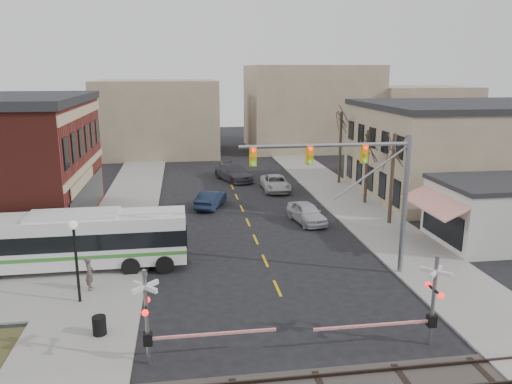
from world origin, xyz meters
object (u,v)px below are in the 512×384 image
transit_bus (75,240)px  pedestrian_near (90,273)px  rr_crossing_west (158,318)px  car_c (275,183)px  pedestrian_far (74,246)px  car_b (211,199)px  car_a (307,213)px  traffic_signal_mast (361,177)px  street_lamp (75,244)px  car_d (234,172)px  rr_crossing_east (424,302)px  trash_bin (99,325)px

transit_bus → pedestrian_near: transit_bus is taller
rr_crossing_west → car_c: size_ratio=1.07×
pedestrian_near → pedestrian_far: size_ratio=1.07×
car_b → car_a: bearing=163.4°
transit_bus → car_b: bearing=55.6°
traffic_signal_mast → pedestrian_far: size_ratio=5.54×
street_lamp → pedestrian_far: (-1.41, 5.99, -2.18)m
rr_crossing_west → car_a: bearing=59.4°
car_b → car_c: 8.34m
street_lamp → car_d: (10.54, 27.43, -2.30)m
street_lamp → pedestrian_far: 6.52m
rr_crossing_west → car_b: rr_crossing_west is taller
car_a → traffic_signal_mast: bearing=-98.4°
car_b → car_c: size_ratio=0.85×
car_c → pedestrian_far: size_ratio=3.09×
transit_bus → car_a: bearing=24.5°
car_b → pedestrian_far: bearing=72.1°
car_a → car_c: size_ratio=0.87×
traffic_signal_mast → car_d: (-4.25, 26.12, -4.86)m
street_lamp → car_d: bearing=69.0°
traffic_signal_mast → car_d: size_ratio=1.61×
car_c → street_lamp: bearing=-121.1°
rr_crossing_west → rr_crossing_east: size_ratio=1.00×
rr_crossing_east → car_a: size_ratio=1.23×
rr_crossing_west → pedestrian_far: 13.13m
transit_bus → pedestrian_far: transit_bus is taller
transit_bus → car_c: (15.04, 17.65, -1.11)m
trash_bin → rr_crossing_east: bearing=-11.3°
transit_bus → pedestrian_near: size_ratio=7.02×
rr_crossing_east → pedestrian_near: rr_crossing_east is taller
car_d → pedestrian_near: bearing=-132.7°
transit_bus → street_lamp: 4.86m
rr_crossing_west → car_b: 23.17m
car_c → pedestrian_near: 24.99m
car_c → pedestrian_near: bearing=-122.2°
trash_bin → car_b: car_b is taller
rr_crossing_east → car_a: 17.80m
trash_bin → car_a: (13.03, 15.05, 0.24)m
traffic_signal_mast → car_b: traffic_signal_mast is taller
rr_crossing_east → car_a: (-0.50, 17.75, -1.20)m
rr_crossing_west → car_a: rr_crossing_west is taller
rr_crossing_west → car_c: bearing=70.6°
pedestrian_far → pedestrian_near: bearing=-136.1°
car_b → pedestrian_far: (-8.95, -11.05, 0.23)m
pedestrian_near → pedestrian_far: bearing=20.0°
traffic_signal_mast → rr_crossing_west: bearing=-146.0°
rr_crossing_west → trash_bin: rr_crossing_west is taller
rr_crossing_east → pedestrian_near: size_ratio=3.10×
transit_bus → pedestrian_far: (-0.43, 1.41, -0.87)m
pedestrian_near → trash_bin: bearing=-166.4°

